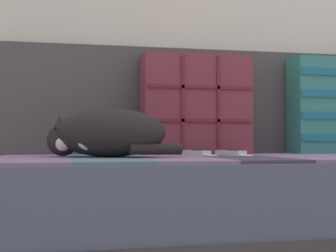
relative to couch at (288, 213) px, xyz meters
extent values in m
cube|color=#3D3838|center=(0.00, 0.00, -0.11)|extent=(2.12, 0.87, 0.19)
cube|color=#4C5166|center=(0.00, 0.00, 0.09)|extent=(2.08, 0.85, 0.21)
cube|color=gray|center=(-0.89, -0.02, 0.20)|extent=(0.22, 0.77, 0.01)
cube|color=slate|center=(-0.66, -0.02, 0.20)|extent=(0.22, 0.77, 0.01)
cube|color=gray|center=(-0.44, -0.02, 0.20)|extent=(0.22, 0.77, 0.01)
cube|color=#423847|center=(-0.22, -0.02, 0.20)|extent=(0.22, 0.77, 0.01)
cube|color=gray|center=(0.00, -0.02, 0.20)|extent=(0.22, 0.77, 0.01)
cube|color=#474242|center=(0.00, 0.37, 0.42)|extent=(2.08, 0.14, 0.42)
cube|color=brown|center=(-0.28, 0.22, 0.40)|extent=(0.42, 0.13, 0.38)
cube|color=maroon|center=(-0.28, 0.15, 0.34)|extent=(0.40, 0.01, 0.01)
cube|color=maroon|center=(-0.35, 0.15, 0.40)|extent=(0.01, 0.01, 0.37)
cube|color=maroon|center=(-0.28, 0.15, 0.46)|extent=(0.40, 0.01, 0.01)
cube|color=maroon|center=(-0.21, 0.15, 0.40)|extent=(0.01, 0.01, 0.37)
ellipsoid|color=black|center=(-0.65, -0.05, 0.29)|extent=(0.41, 0.31, 0.16)
sphere|color=black|center=(-0.79, 0.01, 0.26)|extent=(0.10, 0.10, 0.10)
sphere|color=white|center=(-0.79, -0.02, 0.25)|extent=(0.06, 0.06, 0.06)
ellipsoid|color=white|center=(-0.70, -0.08, 0.26)|extent=(0.11, 0.05, 0.07)
cylinder|color=black|center=(-0.51, -0.13, 0.23)|extent=(0.17, 0.05, 0.03)
cone|color=black|center=(-0.80, -0.01, 0.32)|extent=(0.04, 0.04, 0.04)
cone|color=black|center=(-0.78, 0.04, 0.32)|extent=(0.04, 0.04, 0.04)
cube|color=white|center=(-0.33, 0.05, 0.22)|extent=(0.07, 0.15, 0.02)
cube|color=black|center=(-0.33, 0.04, 0.23)|extent=(0.03, 0.05, 0.00)
cube|color=black|center=(-0.35, 0.11, 0.22)|extent=(0.03, 0.02, 0.02)
torus|color=silver|center=(-0.31, -0.04, 0.21)|extent=(0.06, 0.06, 0.01)
cube|color=white|center=(-0.21, 0.01, 0.22)|extent=(0.07, 0.15, 0.02)
cube|color=black|center=(-0.21, 0.00, 0.23)|extent=(0.03, 0.05, 0.00)
cube|color=black|center=(-0.23, 0.08, 0.22)|extent=(0.03, 0.02, 0.02)
torus|color=silver|center=(-0.19, -0.08, 0.21)|extent=(0.06, 0.06, 0.01)
camera|label=1|loc=(-0.83, -1.70, 0.26)|focal=55.00mm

